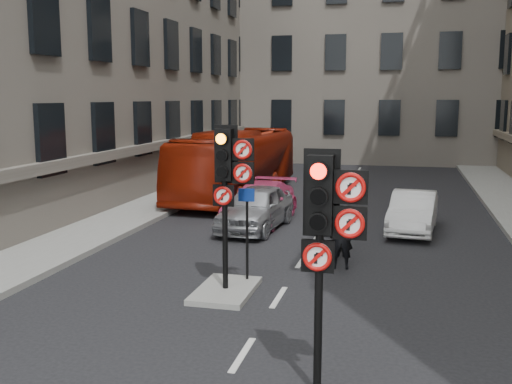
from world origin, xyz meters
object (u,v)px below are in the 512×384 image
at_px(motorcycle, 338,237).
at_px(info_sign, 247,221).
at_px(car_white, 413,212).
at_px(signal_far, 228,172).
at_px(car_silver, 256,207).
at_px(car_pink, 260,203).
at_px(bus_red, 236,164).
at_px(signal_near, 326,221).
at_px(motorcyclist, 341,237).

xyz_separation_m(motorcycle, info_sign, (-1.77, -2.91, 0.94)).
bearing_deg(car_white, signal_far, -113.19).
bearing_deg(motorcycle, car_white, 66.57).
bearing_deg(motorcycle, info_sign, -116.24).
relative_size(car_silver, car_pink, 0.92).
bearing_deg(bus_red, signal_near, -65.73).
height_order(car_pink, motorcyclist, motorcyclist).
distance_m(signal_near, car_white, 11.59).
xyz_separation_m(car_white, motorcycle, (-2.01, -3.69, -0.08)).
xyz_separation_m(signal_far, car_white, (3.99, 7.34, -2.06)).
bearing_deg(signal_near, car_silver, 108.95).
xyz_separation_m(signal_far, motorcyclist, (2.18, 2.54, -1.88)).
height_order(signal_near, bus_red, signal_near).
height_order(signal_far, car_white, signal_far).
bearing_deg(car_silver, signal_far, -76.43).
height_order(signal_far, bus_red, signal_far).
relative_size(motorcyclist, info_sign, 0.77).
xyz_separation_m(car_silver, car_white, (4.98, 0.88, -0.08)).
distance_m(signal_far, motorcyclist, 3.84).
xyz_separation_m(signal_far, bus_red, (-3.39, 12.65, -1.28)).
bearing_deg(info_sign, signal_far, -110.77).
bearing_deg(car_pink, car_silver, -81.03).
bearing_deg(bus_red, signal_far, -70.52).
bearing_deg(car_silver, signal_near, -66.21).
height_order(car_silver, bus_red, bus_red).
relative_size(signal_near, bus_red, 0.35).
height_order(signal_far, car_pink, signal_far).
bearing_deg(motorcyclist, car_pink, -63.79).
distance_m(signal_far, motorcycle, 4.67).
bearing_deg(car_white, bus_red, 149.60).
bearing_deg(signal_near, car_white, 83.00).
distance_m(signal_near, motorcycle, 7.93).
xyz_separation_m(signal_near, bus_red, (-5.99, 16.65, -1.16)).
xyz_separation_m(signal_near, car_pink, (-3.72, 11.65, -1.92)).
distance_m(signal_far, bus_red, 13.16).
xyz_separation_m(car_silver, motorcyclist, (3.17, -3.92, 0.10)).
bearing_deg(car_silver, bus_red, 115.99).
bearing_deg(motorcycle, motorcyclist, -75.00).
relative_size(signal_far, motorcyclist, 2.18).
bearing_deg(signal_near, motorcycle, 94.59).
relative_size(bus_red, motorcyclist, 6.25).
bearing_deg(motorcyclist, bus_red, -67.81).
bearing_deg(bus_red, motorcyclist, -56.68).
xyz_separation_m(car_pink, motorcycle, (3.11, -4.01, -0.11)).
height_order(car_pink, bus_red, bus_red).
relative_size(bus_red, motorcycle, 5.53).
distance_m(signal_far, info_sign, 1.43).
relative_size(car_pink, bus_red, 0.45).
distance_m(car_white, motorcycle, 4.20).
bearing_deg(motorcycle, signal_far, -113.45).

